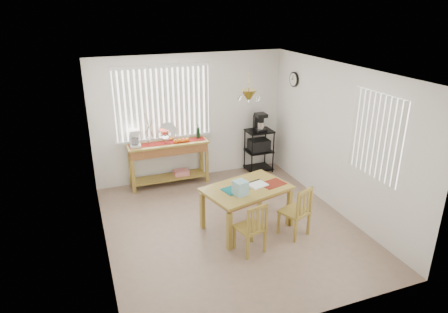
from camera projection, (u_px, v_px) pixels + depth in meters
name	position (u px, v px, depth m)	size (l,w,h in m)	color
ground	(230.00, 227.00, 6.72)	(4.00, 4.50, 0.01)	gray
room_shell	(230.00, 130.00, 6.12)	(4.20, 4.70, 2.70)	white
sideboard	(169.00, 153.00, 8.04)	(1.61, 0.45, 0.90)	#A58A38
sideboard_items	(155.00, 137.00, 7.84)	(1.53, 0.38, 0.69)	maroon
wire_cart	(259.00, 147.00, 8.73)	(0.55, 0.44, 0.94)	black
cart_items	(260.00, 122.00, 8.54)	(0.22, 0.27, 0.39)	black
dining_table	(246.00, 192.00, 6.50)	(1.53, 1.18, 0.72)	#A58A38
table_items	(245.00, 187.00, 6.27)	(1.12, 0.51, 0.23)	#126567
chair_left	(251.00, 228.00, 5.91)	(0.46, 0.46, 0.83)	#A58A38
chair_right	(296.00, 212.00, 6.33)	(0.51, 0.51, 0.86)	#A58A38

